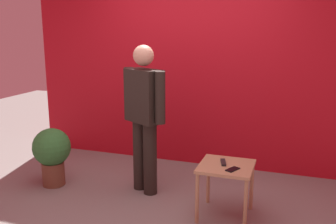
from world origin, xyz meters
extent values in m
plane|color=gray|center=(0.00, 0.00, 0.00)|extent=(12.00, 12.00, 0.00)
cube|color=#B4101D|center=(0.00, 1.62, 1.40)|extent=(4.55, 0.12, 2.80)
cylinder|color=black|center=(-0.30, 0.55, 0.41)|extent=(0.21, 0.21, 0.81)
cylinder|color=black|center=(-0.14, 0.46, 0.41)|extent=(0.21, 0.21, 0.81)
cube|color=black|center=(-0.22, 0.51, 1.10)|extent=(0.49, 0.41, 0.58)
cube|color=red|center=(-0.17, 0.61, 1.13)|extent=(0.11, 0.07, 0.48)
cube|color=#C68CB7|center=(-0.16, 0.61, 1.11)|extent=(0.04, 0.03, 0.44)
cylinder|color=black|center=(-0.46, 0.64, 1.12)|extent=(0.15, 0.15, 0.55)
cylinder|color=black|center=(0.01, 0.38, 1.12)|extent=(0.15, 0.15, 0.55)
sphere|color=tan|center=(-0.22, 0.51, 1.54)|extent=(0.22, 0.22, 0.22)
cube|color=tan|center=(0.75, 0.22, 0.52)|extent=(0.51, 0.51, 0.03)
cylinder|color=tan|center=(0.52, -0.01, 0.25)|extent=(0.04, 0.04, 0.50)
cylinder|color=tan|center=(0.98, -0.01, 0.25)|extent=(0.04, 0.04, 0.50)
cylinder|color=tan|center=(0.52, 0.45, 0.25)|extent=(0.04, 0.04, 0.50)
cylinder|color=tan|center=(0.98, 0.45, 0.25)|extent=(0.04, 0.04, 0.50)
cube|color=black|center=(0.83, 0.11, 0.54)|extent=(0.13, 0.16, 0.01)
cube|color=black|center=(0.71, 0.26, 0.54)|extent=(0.09, 0.18, 0.02)
cylinder|color=brown|center=(-1.31, 0.30, 0.14)|extent=(0.26, 0.26, 0.28)
sphere|color=#2D7233|center=(-1.31, 0.30, 0.47)|extent=(0.44, 0.44, 0.44)
camera|label=1|loc=(1.35, -3.21, 1.82)|focal=40.36mm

